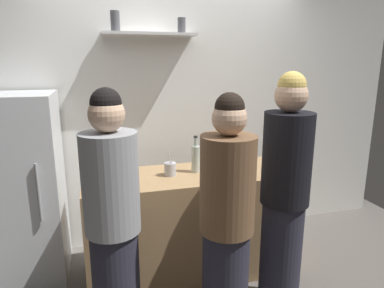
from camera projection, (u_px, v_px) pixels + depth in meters
back_wall_assembly at (173, 112)px, 3.37m from camera, size 4.80×0.32×2.60m
refrigerator at (25, 189)px, 2.77m from camera, size 0.57×0.66×1.55m
counter at (192, 223)px, 2.91m from camera, size 1.75×0.62×0.89m
baking_pan at (111, 178)px, 2.62m from camera, size 0.34×0.24×0.05m
utensil_holder at (170, 169)px, 2.74m from camera, size 0.10×0.10×0.22m
wine_bottle_amber_glass at (230, 163)px, 2.67m from camera, size 0.07×0.07×0.31m
wine_bottle_pale_glass at (196, 158)px, 2.82m from camera, size 0.07×0.07×0.31m
water_bottle_plastic at (218, 158)px, 2.87m from camera, size 0.08×0.08×0.23m
person_brown_jacket at (227, 225)px, 2.12m from camera, size 0.34×0.34×1.62m
person_grey_hoodie at (113, 225)px, 2.08m from camera, size 0.34×0.34×1.65m
person_blonde at (284, 196)px, 2.41m from camera, size 0.34×0.34×1.73m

